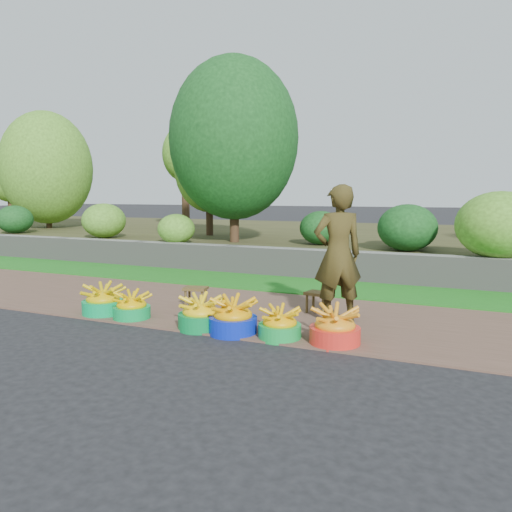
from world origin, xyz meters
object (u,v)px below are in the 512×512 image
at_px(basin_b, 132,307).
at_px(basin_c, 201,314).
at_px(basin_d, 233,318).
at_px(basin_e, 280,325).
at_px(stool_left, 196,291).
at_px(stool_right, 318,296).
at_px(vendor_woman, 338,254).
at_px(basin_f, 335,328).
at_px(basin_a, 103,301).

bearing_deg(basin_b, basin_c, -2.38).
xyz_separation_m(basin_c, basin_d, (0.43, -0.02, 0.01)).
xyz_separation_m(basin_c, basin_e, (0.99, 0.00, -0.02)).
bearing_deg(stool_left, stool_right, 12.05).
height_order(basin_d, basin_e, basin_d).
bearing_deg(basin_b, basin_e, -1.18).
height_order(stool_right, vendor_woman, vendor_woman).
height_order(basin_c, stool_left, basin_c).
xyz_separation_m(basin_c, vendor_woman, (1.38, 0.90, 0.68)).
bearing_deg(stool_right, basin_e, -91.88).
bearing_deg(basin_c, basin_b, 177.62).
xyz_separation_m(basin_d, stool_right, (0.60, 1.28, 0.06)).
bearing_deg(basin_b, stool_left, 64.79).
bearing_deg(basin_f, basin_e, -175.68).
bearing_deg(vendor_woman, basin_e, 31.34).
bearing_deg(basin_d, stool_right, 64.92).
distance_m(basin_b, stool_right, 2.39).
bearing_deg(basin_a, basin_d, -2.94).
xyz_separation_m(basin_f, stool_right, (-0.56, 1.22, 0.06)).
relative_size(basin_b, stool_right, 1.29).
bearing_deg(stool_left, basin_f, -21.42).
bearing_deg(basin_a, stool_left, 42.65).
bearing_deg(stool_right, basin_b, -149.30).
relative_size(basin_d, stool_left, 1.53).
height_order(basin_b, stool_left, basin_b).
xyz_separation_m(basin_c, basin_f, (1.59, 0.05, 0.00)).
distance_m(basin_d, basin_e, 0.56).
bearing_deg(vendor_woman, basin_a, -19.60).
bearing_deg(stool_left, basin_c, -56.00).
bearing_deg(stool_left, basin_e, -29.56).
relative_size(basin_e, stool_right, 1.29).
bearing_deg(basin_c, basin_f, 1.67).
bearing_deg(vendor_woman, stool_right, -81.58).
bearing_deg(vendor_woman, basin_c, -2.18).
bearing_deg(stool_left, basin_d, -41.58).
height_order(basin_c, basin_e, basin_c).
relative_size(basin_b, basin_c, 0.89).
height_order(basin_f, stool_left, basin_f).
xyz_separation_m(basin_d, basin_f, (1.16, 0.06, -0.00)).
xyz_separation_m(basin_b, basin_e, (2.01, -0.04, 0.00)).
distance_m(basin_c, basin_e, 0.99).
distance_m(basin_c, stool_left, 1.10).
distance_m(stool_left, vendor_woman, 2.08).
bearing_deg(basin_f, vendor_woman, 103.95).
bearing_deg(basin_f, basin_d, -176.85).
relative_size(basin_b, basin_f, 0.88).
bearing_deg(basin_c, basin_e, 0.06).
relative_size(basin_a, basin_f, 1.01).
height_order(basin_e, stool_right, basin_e).
bearing_deg(basin_f, basin_a, 179.33).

